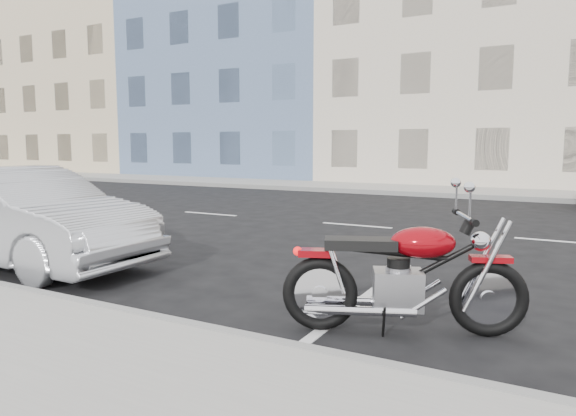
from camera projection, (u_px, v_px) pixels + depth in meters
name	position (u px, v px, depth m)	size (l,w,h in m)	color
ground	(450.00, 233.00, 10.36)	(120.00, 120.00, 0.00)	black
sidewalk_far	(364.00, 188.00, 20.31)	(80.00, 3.40, 0.15)	gray
curb_far	(348.00, 191.00, 18.82)	(80.00, 0.12, 0.16)	gray
bldg_far_west	(120.00, 84.00, 36.10)	(12.00, 12.00, 12.00)	#CBB690
bldg_blue	(266.00, 64.00, 30.40)	(12.00, 12.00, 13.00)	slate
bldg_cream	(479.00, 62.00, 24.84)	(12.00, 12.00, 11.50)	beige
motorcycle	(493.00, 282.00, 4.70)	(2.15, 1.08, 1.14)	black
sedan_silver	(21.00, 217.00, 7.48)	(1.53, 4.38, 1.44)	#A6A8AD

